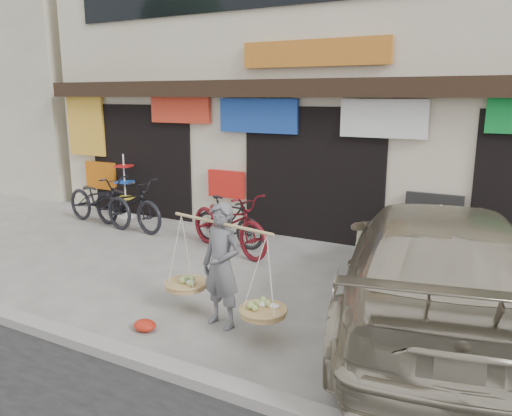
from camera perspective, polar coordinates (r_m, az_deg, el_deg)
The scene contains 12 objects.
ground at distance 7.50m, azimuth -4.30°, elevation -10.15°, with size 70.00×70.00×0.00m, color gray.
kerb at distance 6.07m, azimuth -15.05°, elevation -15.79°, with size 70.00×0.25×0.12m, color gray.
shophouse_block at distance 12.78m, azimuth 11.85°, elevation 14.90°, with size 14.00×6.32×7.00m.
neighbor_west at distance 21.50m, azimuth -25.36°, elevation 11.81°, with size 12.00×7.00×6.00m, color beige.
street_vendor at distance 6.38m, azimuth -3.95°, elevation -7.14°, with size 1.89×0.82×1.62m.
bike_0 at distance 11.36m, azimuth -14.51°, elevation 0.51°, with size 0.77×2.22×1.17m, color black.
bike_1 at distance 9.82m, azimuth -3.16°, elevation -1.54°, with size 0.46×1.64×0.98m, color black.
bike_2 at distance 9.43m, azimuth -3.13°, elevation -1.60°, with size 0.77×2.21×1.16m, color maroon.
bike_3 at distance 11.94m, azimuth -17.46°, elevation 0.91°, with size 0.77×2.22×1.17m, color black.
suv at distance 6.68m, azimuth 19.97°, elevation -6.42°, with size 3.43×5.95×1.62m.
display_rack at distance 12.51m, azimuth -14.72°, elevation 1.79°, with size 0.46×0.46×1.55m.
red_bag at distance 6.64m, azimuth -12.59°, elevation -12.96°, with size 0.31×0.25×0.14m, color red.
Camera 1 is at (3.80, -5.77, 2.92)m, focal length 35.00 mm.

